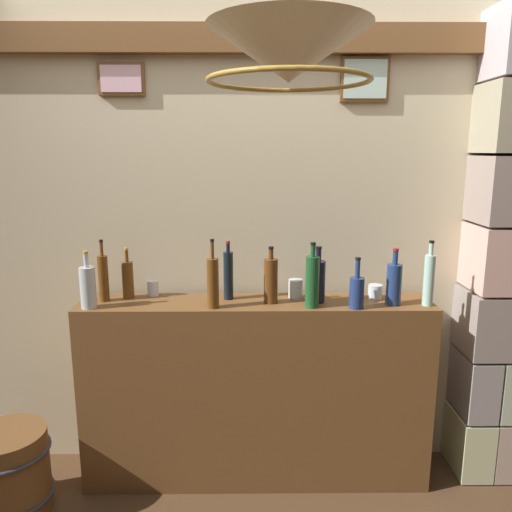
% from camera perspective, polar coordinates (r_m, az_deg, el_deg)
% --- Properties ---
extents(panelled_rear_partition, '(3.07, 0.15, 2.49)m').
position_cam_1_polar(panelled_rear_partition, '(2.74, -0.05, 2.61)').
color(panelled_rear_partition, beige).
rests_on(panelled_rear_partition, ground).
extents(stone_pillar, '(0.35, 0.37, 2.43)m').
position_cam_1_polar(stone_pillar, '(2.91, 25.95, -0.48)').
color(stone_pillar, beige).
rests_on(stone_pillar, ground).
extents(bar_shelf_unit, '(1.81, 0.32, 1.00)m').
position_cam_1_polar(bar_shelf_unit, '(2.77, -0.01, -15.13)').
color(bar_shelf_unit, brown).
rests_on(bar_shelf_unit, ground).
extents(liquor_bottle_brandy, '(0.05, 0.05, 0.33)m').
position_cam_1_polar(liquor_bottle_brandy, '(2.63, 19.08, -2.48)').
color(liquor_bottle_brandy, '#A7D1C2').
rests_on(liquor_bottle_brandy, bar_shelf_unit).
extents(liquor_bottle_amaro, '(0.08, 0.08, 0.29)m').
position_cam_1_polar(liquor_bottle_amaro, '(2.59, -18.58, -3.33)').
color(liquor_bottle_amaro, silver).
rests_on(liquor_bottle_amaro, bar_shelf_unit).
extents(liquor_bottle_whiskey, '(0.05, 0.05, 0.31)m').
position_cam_1_polar(liquor_bottle_whiskey, '(2.60, -3.17, -2.14)').
color(liquor_bottle_whiskey, black).
rests_on(liquor_bottle_whiskey, bar_shelf_unit).
extents(liquor_bottle_sherry, '(0.05, 0.05, 0.32)m').
position_cam_1_polar(liquor_bottle_sherry, '(2.68, -16.98, -2.34)').
color(liquor_bottle_sherry, brown).
rests_on(liquor_bottle_sherry, bar_shelf_unit).
extents(liquor_bottle_scotch, '(0.06, 0.06, 0.27)m').
position_cam_1_polar(liquor_bottle_scotch, '(2.71, -14.37, -2.54)').
color(liquor_bottle_scotch, brown).
rests_on(liquor_bottle_scotch, bar_shelf_unit).
extents(liquor_bottle_mezcal, '(0.07, 0.07, 0.29)m').
position_cam_1_polar(liquor_bottle_mezcal, '(2.54, 1.70, -2.76)').
color(liquor_bottle_mezcal, '#5B3315').
rests_on(liquor_bottle_mezcal, bar_shelf_unit).
extents(liquor_bottle_port, '(0.07, 0.07, 0.26)m').
position_cam_1_polar(liquor_bottle_port, '(2.51, 11.38, -3.95)').
color(liquor_bottle_port, navy).
rests_on(liquor_bottle_port, bar_shelf_unit).
extents(liquor_bottle_vermouth, '(0.08, 0.08, 0.29)m').
position_cam_1_polar(liquor_bottle_vermouth, '(2.57, 7.05, -2.76)').
color(liquor_bottle_vermouth, black).
rests_on(liquor_bottle_vermouth, bar_shelf_unit).
extents(liquor_bottle_vodka, '(0.06, 0.06, 0.34)m').
position_cam_1_polar(liquor_bottle_vodka, '(2.46, -4.93, -2.99)').
color(liquor_bottle_vodka, brown).
rests_on(liquor_bottle_vodka, bar_shelf_unit).
extents(liquor_bottle_bourbon, '(0.07, 0.07, 0.33)m').
position_cam_1_polar(liquor_bottle_bourbon, '(2.48, 6.42, -2.85)').
color(liquor_bottle_bourbon, '#1B4E26').
rests_on(liquor_bottle_bourbon, bar_shelf_unit).
extents(liquor_bottle_tequila, '(0.08, 0.08, 0.29)m').
position_cam_1_polar(liquor_bottle_tequila, '(2.60, 15.41, -3.01)').
color(liquor_bottle_tequila, navy).
rests_on(liquor_bottle_tequila, bar_shelf_unit).
extents(glass_tumbler_rocks, '(0.06, 0.06, 0.08)m').
position_cam_1_polar(glass_tumbler_rocks, '(2.73, -11.64, -3.60)').
color(glass_tumbler_rocks, silver).
rests_on(glass_tumbler_rocks, bar_shelf_unit).
extents(glass_tumbler_highball, '(0.07, 0.07, 0.10)m').
position_cam_1_polar(glass_tumbler_highball, '(2.65, 4.51, -3.72)').
color(glass_tumbler_highball, silver).
rests_on(glass_tumbler_highball, bar_shelf_unit).
extents(glass_tumbler_shot, '(0.07, 0.07, 0.07)m').
position_cam_1_polar(glass_tumbler_shot, '(2.70, 13.39, -3.96)').
color(glass_tumbler_shot, silver).
rests_on(glass_tumbler_shot, bar_shelf_unit).
extents(pendant_lamp, '(0.53, 0.53, 0.61)m').
position_cam_1_polar(pendant_lamp, '(1.69, 3.76, 21.73)').
color(pendant_lamp, '#EFE5C6').
extents(wooden_barrel, '(0.40, 0.40, 0.43)m').
position_cam_1_polar(wooden_barrel, '(2.93, -26.23, -21.25)').
color(wooden_barrel, brown).
rests_on(wooden_barrel, ground).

